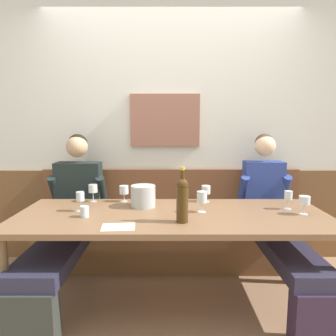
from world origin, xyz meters
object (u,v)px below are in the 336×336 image
Objects in this scene: wall_bench at (170,238)px; wine_glass_right_end at (201,198)px; wine_glass_mid_left at (303,201)px; water_tumbler_left at (84,212)px; wine_glass_mid_right at (287,196)px; wine_bottle_green_tall at (182,199)px; wine_glass_left_end at (123,191)px; wine_glass_by_bottle at (92,189)px; dining_table at (171,223)px; person_center_right_seat at (275,217)px; wine_glass_center_front at (79,198)px; person_center_left_seat at (66,217)px; ice_bucket at (142,196)px; wine_glass_center_rear at (205,190)px.

wine_glass_right_end is (0.22, -0.68, 0.57)m from wall_bench.
wine_glass_mid_left is 1.74× the size of water_tumbler_left.
wine_glass_mid_right reaches higher than wine_glass_mid_left.
wine_bottle_green_tall is 2.72× the size of wine_glass_left_end.
wine_glass_by_bottle is (-0.66, -0.36, 0.57)m from wall_bench.
wall_bench reaches higher than wine_glass_right_end.
person_center_right_seat reaches higher than dining_table.
wine_glass_center_front is 0.17m from water_tumbler_left.
person_center_left_seat is 9.61× the size of wine_glass_mid_left.
wine_glass_left_end is at bearing 164.49° from wine_glass_mid_left.
wine_glass_left_end is 0.49m from water_tumbler_left.
wine_glass_right_end is (0.91, -0.02, 0.00)m from wine_glass_center_front.
person_center_left_seat is 1.16m from wine_glass_right_end.
wall_bench reaches higher than ice_bucket.
wine_glass_center_rear is at bearing 77.87° from wine_glass_right_end.
wall_bench is 1.33m from wine_glass_mid_left.
wine_glass_right_end is at bearing -26.89° from wine_glass_left_end.
water_tumbler_left is at bearing -116.46° from wine_glass_left_end.
wine_glass_mid_right is (1.78, -0.20, 0.23)m from person_center_left_seat.
dining_table is 0.71m from wine_glass_center_front.
wine_glass_mid_left is at bearing -4.75° from wine_glass_right_end.
wine_glass_left_end is at bearing -180.00° from wine_glass_center_rear.
person_center_right_seat reaches higher than wine_glass_mid_left.
wine_glass_center_front is at bearing 160.76° from wine_bottle_green_tall.
wall_bench is at bearing 90.00° from dining_table.
wine_bottle_green_tall is 2.72× the size of wine_glass_center_rear.
water_tumbler_left is at bearing -57.36° from person_center_left_seat.
wine_glass_center_rear is (0.29, -0.36, 0.56)m from wall_bench.
wine_glass_left_end and wine_glass_center_rear have the same top height.
ice_bucket is 0.46m from wine_glass_by_bottle.
wall_bench is at bearing 24.22° from person_center_left_seat.
wine_glass_by_bottle is at bearing 95.46° from water_tumbler_left.
wine_glass_mid_right is at bearing -8.52° from wine_glass_by_bottle.
wine_glass_mid_right is 1.32m from wine_glass_left_end.
wine_glass_right_end is at bearing -173.00° from wine_glass_mid_right.
wine_glass_right_end is at bearing -14.36° from person_center_left_seat.
person_center_right_seat is 6.74× the size of ice_bucket.
wine_glass_center_rear is (-0.59, 0.04, 0.22)m from person_center_right_seat.
wine_bottle_green_tall reaches higher than wine_glass_mid_left.
wine_glass_mid_right is (0.67, 0.08, -0.01)m from wine_glass_right_end.
wine_glass_center_front is 1.05× the size of wine_glass_mid_right.
wine_glass_left_end is at bearing 137.40° from ice_bucket.
person_center_right_seat is at bearing 6.41° from ice_bucket.
wine_glass_right_end is at bearing -19.67° from wine_glass_by_bottle.
wine_bottle_green_tall is 0.73m from wine_glass_left_end.
wall_bench is at bearing 42.03° from wine_glass_left_end.
wine_glass_by_bottle is 1.03× the size of wine_glass_mid_right.
wine_bottle_green_tall is at bearing -123.15° from wine_glass_right_end.
wall_bench is 13.27× the size of ice_bucket.
wall_bench reaches higher than wine_glass_by_bottle.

